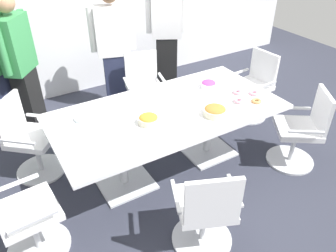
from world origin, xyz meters
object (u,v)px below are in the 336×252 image
office_chair_1 (23,219)px  person_standing_3 (166,31)px  office_chair_3 (301,133)px  office_chair_5 (145,91)px  office_chair_2 (206,213)px  snack_bowl_chips_orange (148,119)px  office_chair_0 (30,141)px  person_standing_2 (114,49)px  donut_platter (246,97)px  conference_table (168,120)px  snack_bowl_candy_mix (209,84)px  person_standing_1 (21,65)px  snack_bowl_pretzels (215,111)px  office_chair_4 (253,89)px  plate_stack (84,118)px

office_chair_1 → person_standing_3: (2.60, 2.08, 0.54)m
office_chair_3 → office_chair_5: bearing=64.8°
office_chair_2 → person_standing_3: person_standing_3 is taller
office_chair_1 → office_chair_2: (1.31, -0.71, 0.00)m
snack_bowl_chips_orange → office_chair_0: bearing=141.4°
office_chair_2 → office_chair_3: size_ratio=1.00×
person_standing_2 → donut_platter: size_ratio=4.63×
office_chair_1 → office_chair_5: size_ratio=1.00×
snack_bowl_chips_orange → office_chair_5: bearing=64.7°
conference_table → snack_bowl_chips_orange: snack_bowl_chips_orange is taller
office_chair_5 → person_standing_3: bearing=-125.7°
conference_table → office_chair_5: office_chair_5 is taller
snack_bowl_chips_orange → snack_bowl_candy_mix: snack_bowl_chips_orange is taller
office_chair_0 → office_chair_3: (2.64, -1.40, 0.00)m
office_chair_1 → donut_platter: size_ratio=2.45×
office_chair_5 → person_standing_1: person_standing_1 is taller
office_chair_1 → person_standing_2: size_ratio=0.53×
person_standing_2 → donut_platter: 1.95m
person_standing_3 → snack_bowl_candy_mix: (-0.33, -1.52, -0.15)m
snack_bowl_chips_orange → conference_table: bearing=22.1°
conference_table → snack_bowl_candy_mix: bearing=16.0°
office_chair_3 → snack_bowl_candy_mix: 1.17m
conference_table → office_chair_1: size_ratio=2.64×
snack_bowl_candy_mix → snack_bowl_pretzels: bearing=-120.7°
snack_bowl_pretzels → snack_bowl_candy_mix: 0.61m
person_standing_1 → office_chair_0: bearing=25.7°
office_chair_0 → office_chair_5: bearing=144.7°
person_standing_1 → office_chair_5: bearing=108.3°
office_chair_2 → person_standing_2: size_ratio=0.53×
snack_bowl_pretzels → office_chair_3: bearing=-20.7°
snack_bowl_pretzels → donut_platter: size_ratio=0.64×
donut_platter → person_standing_1: bearing=137.3°
office_chair_0 → snack_bowl_pretzels: bearing=99.4°
office_chair_5 → person_standing_3: size_ratio=0.51×
office_chair_2 → snack_bowl_pretzels: (0.64, 0.76, 0.39)m
person_standing_3 → snack_bowl_candy_mix: 1.56m
conference_table → snack_bowl_pretzels: size_ratio=10.05×
office_chair_5 → person_standing_2: (-0.21, 0.46, 0.49)m
office_chair_4 → snack_bowl_chips_orange: office_chair_4 is taller
office_chair_5 → office_chair_1: bearing=51.6°
conference_table → office_chair_0: size_ratio=2.64×
person_standing_1 → snack_bowl_candy_mix: bearing=90.0°
office_chair_3 → snack_bowl_pretzels: 1.11m
conference_table → office_chair_1: bearing=-166.8°
person_standing_2 → plate_stack: (-0.88, -1.27, -0.13)m
snack_bowl_pretzels → conference_table: bearing=137.0°
office_chair_2 → person_standing_1: person_standing_1 is taller
office_chair_1 → person_standing_1: size_ratio=0.52×
office_chair_5 → donut_platter: bearing=127.3°
person_standing_3 → person_standing_2: bearing=38.4°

